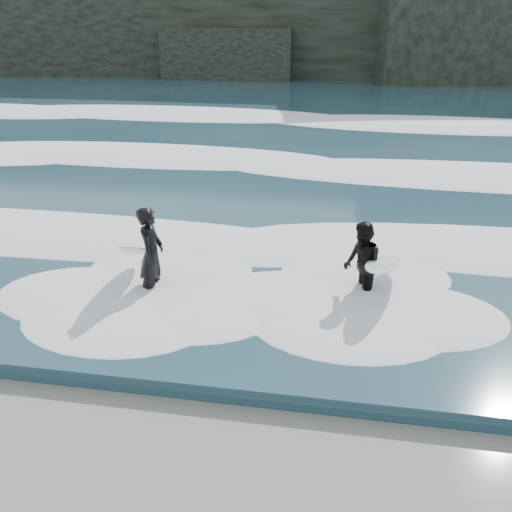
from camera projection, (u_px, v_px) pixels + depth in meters
name	position (u px, v px, depth m)	size (l,w,h in m)	color
sea	(320.00, 110.00, 32.02)	(90.00, 52.00, 0.30)	#224051
headland	(337.00, 13.00, 45.41)	(70.00, 9.00, 10.00)	black
foam_near	(263.00, 234.00, 13.88)	(60.00, 3.20, 0.20)	white
foam_mid	(294.00, 162.00, 20.19)	(60.00, 4.00, 0.24)	white
foam_far	(314.00, 117.00, 28.29)	(60.00, 4.80, 0.30)	white
surfer_left	(149.00, 254.00, 11.28)	(1.15, 1.92, 1.97)	black
surfer_right	(365.00, 264.00, 11.12)	(1.40, 2.37, 1.71)	black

